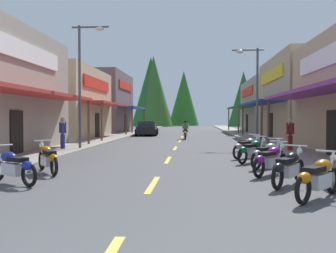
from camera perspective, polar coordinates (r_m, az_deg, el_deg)
name	(u,v)px	position (r m, az deg, el deg)	size (l,w,h in m)	color
ground	(181,140)	(28.46, 2.10, -2.17)	(9.45, 82.87, 0.10)	#4C4C4F
sidewalk_left	(109,138)	(29.29, -9.53, -1.87)	(2.36, 82.87, 0.12)	gray
sidewalk_right	(255,139)	(28.84, 13.91, -1.95)	(2.36, 82.87, 0.12)	gray
centerline_dashes	(183,136)	(32.35, 2.37, -1.63)	(0.16, 59.41, 0.01)	#E0C64C
storefront_left_middle	(62,104)	(31.12, -16.79, 3.56)	(7.89, 10.34, 5.84)	tan
storefront_left_far	(89,103)	(43.23, -12.72, 3.75)	(10.79, 10.47, 6.98)	brown
storefront_right_middle	(327,99)	(29.88, 24.38, 4.12)	(10.34, 10.61, 6.42)	tan
storefront_right_far	(275,107)	(41.74, 16.87, 3.10)	(8.02, 11.71, 5.95)	gray
streetlamp_left	(85,70)	(19.82, -13.34, 8.85)	(2.03, 0.30, 6.74)	#474C51
streetlamp_right	(253,82)	(23.50, 13.53, 6.97)	(2.03, 0.30, 6.21)	#474C51
motorcycle_parked_right_0	(318,177)	(8.43, 23.16, -7.52)	(1.51, 1.65, 1.04)	black
motorcycle_parked_right_1	(289,167)	(9.79, 18.92, -6.23)	(1.32, 1.80, 1.04)	black
motorcycle_parked_right_2	(271,159)	(11.39, 16.25, -5.12)	(1.43, 1.72, 1.04)	black
motorcycle_parked_right_3	(268,154)	(12.98, 15.81, -4.30)	(1.51, 1.66, 1.04)	black
motorcycle_parked_right_4	(253,150)	(14.29, 13.55, -3.75)	(1.48, 1.68, 1.04)	black
motorcycle_parked_right_5	(247,147)	(15.80, 12.72, -3.24)	(1.52, 1.64, 1.04)	black
motorcycle_parked_left_1	(13,166)	(10.35, -23.76, -5.86)	(1.88, 1.19, 1.04)	black
motorcycle_parked_left_2	(48,158)	(11.96, -18.87, -4.82)	(1.38, 1.76, 1.04)	black
rider_cruising_lead	(185,131)	(28.41, 2.84, -0.76)	(0.60, 2.14, 1.57)	black
pedestrian_by_shop	(63,131)	(19.45, -16.67, -0.76)	(0.49, 0.41, 1.77)	#333F8C
pedestrian_browsing	(290,133)	(18.73, 19.15, -0.94)	(0.47, 0.42, 1.74)	maroon
parked_car_curbside	(147,128)	(34.44, -3.40, -0.30)	(2.27, 4.40, 1.40)	black
treeline_backdrop	(172,94)	(68.85, 0.72, 5.27)	(24.22, 13.87, 13.45)	#205523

